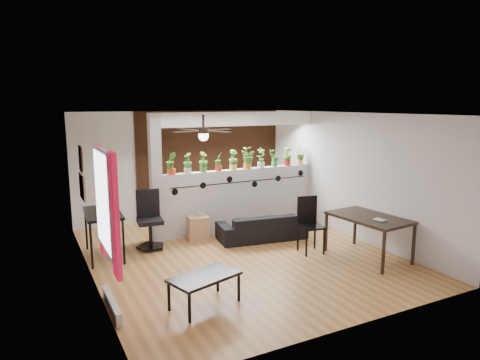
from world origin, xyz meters
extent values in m
cube|color=olive|center=(0.00, 0.00, -0.05)|extent=(6.30, 7.10, 0.10)
cube|color=#B7B7BA|center=(0.00, 3.02, 1.30)|extent=(6.30, 0.04, 2.90)
cube|color=#B7B7BA|center=(0.00, -3.02, 1.30)|extent=(6.30, 0.04, 2.90)
cube|color=#B7B7BA|center=(-2.62, 0.00, 1.30)|extent=(0.04, 7.10, 2.90)
cube|color=#B7B7BA|center=(2.62, 0.00, 1.30)|extent=(0.04, 7.10, 2.90)
cube|color=white|center=(0.00, 0.00, 2.65)|extent=(6.30, 7.10, 0.10)
cube|color=#BCBCC1|center=(0.80, 1.50, 0.68)|extent=(3.60, 0.18, 1.35)
cube|color=white|center=(0.80, 1.50, 2.45)|extent=(3.60, 0.18, 0.30)
cube|color=#BCBCC1|center=(-1.11, 1.50, 1.30)|extent=(0.22, 0.20, 2.60)
cube|color=#A85830|center=(0.80, 2.97, 1.30)|extent=(3.90, 0.05, 2.60)
cube|color=black|center=(0.80, 1.40, 1.08)|extent=(3.31, 0.01, 0.02)
cylinder|color=black|center=(-0.75, 1.40, 1.00)|extent=(0.14, 0.01, 0.14)
cylinder|color=black|center=(-0.13, 1.40, 1.08)|extent=(0.14, 0.01, 0.14)
cylinder|color=black|center=(0.49, 1.40, 1.16)|extent=(0.14, 0.01, 0.14)
cylinder|color=black|center=(1.11, 1.40, 1.00)|extent=(0.14, 0.01, 0.14)
cylinder|color=black|center=(1.73, 1.40, 1.08)|extent=(0.14, 0.01, 0.14)
cylinder|color=black|center=(2.35, 1.40, 1.16)|extent=(0.14, 0.01, 0.14)
cube|color=white|center=(-2.58, -1.20, 1.55)|extent=(0.02, 0.95, 1.25)
cube|color=white|center=(-2.57, -1.20, 1.55)|extent=(0.04, 1.05, 1.35)
cube|color=red|center=(-2.53, -1.70, 1.45)|extent=(0.06, 0.30, 1.55)
cube|color=red|center=(-2.53, -0.70, 1.45)|extent=(0.06, 0.30, 1.55)
cube|color=silver|center=(-2.54, -1.20, 0.09)|extent=(0.08, 1.00, 0.18)
cube|color=#906945|center=(-2.58, 0.95, 1.35)|extent=(0.03, 0.60, 0.45)
cube|color=#8C7259|center=(-2.58, 0.90, 1.85)|extent=(0.03, 0.30, 0.40)
cube|color=black|center=(-2.58, 0.90, 1.85)|extent=(0.02, 0.34, 0.44)
cylinder|color=black|center=(-0.80, -0.30, 2.50)|extent=(0.04, 0.04, 0.20)
cylinder|color=black|center=(-0.80, -0.30, 2.35)|extent=(0.18, 0.18, 0.10)
sphere|color=white|center=(-0.80, -0.30, 2.26)|extent=(0.17, 0.17, 0.17)
cube|color=black|center=(-0.48, -0.18, 2.34)|extent=(0.55, 0.29, 0.01)
cube|color=black|center=(-0.92, 0.02, 2.34)|extent=(0.29, 0.55, 0.01)
cube|color=black|center=(-1.12, -0.42, 2.34)|extent=(0.55, 0.29, 0.01)
cube|color=black|center=(-0.68, -0.62, 2.34)|extent=(0.29, 0.55, 0.01)
cylinder|color=#C63E17|center=(-0.78, 1.50, 1.41)|extent=(0.17, 0.17, 0.12)
imported|color=#255819|center=(-0.78, 1.50, 1.63)|extent=(0.28, 0.25, 0.37)
cylinder|color=silver|center=(-0.43, 1.50, 1.41)|extent=(0.15, 0.15, 0.12)
imported|color=#255819|center=(-0.43, 1.50, 1.61)|extent=(0.20, 0.24, 0.33)
cylinder|color=#40822F|center=(-0.08, 1.50, 1.41)|extent=(0.15, 0.15, 0.12)
imported|color=#255819|center=(-0.08, 1.50, 1.61)|extent=(0.28, 0.26, 0.33)
cylinder|color=#AD271B|center=(0.27, 1.50, 1.41)|extent=(0.14, 0.14, 0.12)
imported|color=#255819|center=(0.27, 1.50, 1.60)|extent=(0.25, 0.23, 0.30)
cylinder|color=#EBC353|center=(0.62, 1.50, 1.41)|extent=(0.16, 0.16, 0.12)
imported|color=#255819|center=(0.62, 1.50, 1.62)|extent=(0.25, 0.22, 0.34)
cylinder|color=orange|center=(0.98, 1.50, 1.41)|extent=(0.17, 0.17, 0.12)
imported|color=#255819|center=(0.98, 1.50, 1.63)|extent=(0.31, 0.31, 0.37)
cylinder|color=silver|center=(1.33, 1.50, 1.41)|extent=(0.16, 0.16, 0.12)
imported|color=#255819|center=(1.33, 1.50, 1.62)|extent=(0.25, 0.21, 0.35)
cylinder|color=#2F833C|center=(1.68, 1.50, 1.41)|extent=(0.13, 0.13, 0.12)
imported|color=#255819|center=(1.68, 1.50, 1.59)|extent=(0.21, 0.18, 0.28)
cylinder|color=red|center=(2.03, 1.50, 1.41)|extent=(0.16, 0.16, 0.12)
imported|color=#255819|center=(2.03, 1.50, 1.62)|extent=(0.28, 0.26, 0.33)
cylinder|color=#E6BF51|center=(2.38, 1.50, 1.41)|extent=(0.15, 0.15, 0.12)
imported|color=#255819|center=(2.38, 1.50, 1.61)|extent=(0.22, 0.24, 0.31)
imported|color=black|center=(0.84, 0.61, 0.25)|extent=(1.82, 0.93, 0.51)
cube|color=#A57E57|center=(-0.36, 1.16, 0.25)|extent=(0.45, 0.42, 0.50)
imported|color=gray|center=(-0.31, 1.16, 0.55)|extent=(0.15, 0.15, 0.10)
cube|color=black|center=(-2.25, 1.02, 0.82)|extent=(0.68, 1.20, 0.04)
cylinder|color=black|center=(-2.55, 0.49, 0.40)|extent=(0.04, 0.04, 0.80)
cylinder|color=black|center=(-2.01, 0.46, 0.40)|extent=(0.04, 0.04, 0.80)
cylinder|color=black|center=(-2.49, 1.58, 0.40)|extent=(0.04, 0.04, 0.80)
cylinder|color=black|center=(-1.95, 1.55, 0.40)|extent=(0.04, 0.04, 0.80)
imported|color=black|center=(-2.25, 1.17, 0.95)|extent=(0.36, 0.12, 0.20)
cylinder|color=black|center=(-1.38, 1.04, 0.04)|extent=(0.58, 0.58, 0.04)
cylinder|color=black|center=(-1.38, 1.04, 0.29)|extent=(0.07, 0.07, 0.49)
cube|color=black|center=(-1.38, 1.04, 0.56)|extent=(0.52, 0.52, 0.08)
cube|color=black|center=(-1.35, 1.25, 0.87)|extent=(0.45, 0.12, 0.53)
cube|color=black|center=(2.01, -1.22, 0.75)|extent=(0.99, 1.49, 0.05)
cylinder|color=black|center=(1.69, -1.92, 0.36)|extent=(0.06, 0.06, 0.72)
cylinder|color=black|center=(2.46, -1.85, 0.36)|extent=(0.06, 0.06, 0.72)
cylinder|color=black|center=(1.56, -0.59, 0.36)|extent=(0.06, 0.06, 0.72)
cylinder|color=black|center=(2.34, -0.52, 0.36)|extent=(0.06, 0.06, 0.72)
imported|color=gray|center=(1.91, -1.52, 0.79)|extent=(0.18, 0.22, 0.02)
cube|color=black|center=(1.25, -0.53, 0.51)|extent=(0.49, 0.49, 0.03)
cube|color=black|center=(1.28, -0.34, 0.79)|extent=(0.40, 0.10, 0.54)
cube|color=black|center=(1.05, -0.68, 0.25)|extent=(0.03, 0.03, 0.51)
cube|color=black|center=(1.40, -0.74, 0.25)|extent=(0.03, 0.03, 0.51)
cube|color=black|center=(1.10, -0.32, 0.52)|extent=(0.03, 0.03, 1.03)
cube|color=black|center=(1.46, -0.38, 0.52)|extent=(0.03, 0.03, 1.03)
cube|color=black|center=(-1.36, -1.62, 0.43)|extent=(1.07, 0.79, 0.04)
cylinder|color=black|center=(-1.71, -1.97, 0.20)|extent=(0.04, 0.04, 0.41)
cylinder|color=black|center=(-0.87, -1.71, 0.20)|extent=(0.04, 0.04, 0.41)
cylinder|color=black|center=(-1.84, -1.54, 0.20)|extent=(0.04, 0.04, 0.41)
cylinder|color=black|center=(-1.00, -1.28, 0.20)|extent=(0.04, 0.04, 0.41)
camera|label=1|loc=(-3.45, -6.80, 2.78)|focal=32.00mm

